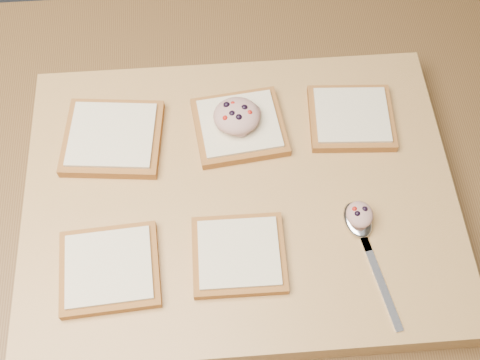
% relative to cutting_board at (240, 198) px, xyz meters
% --- Properties ---
extents(ground, '(4.00, 4.00, 0.00)m').
position_rel_cutting_board_xyz_m(ground, '(-0.15, 0.00, -0.92)').
color(ground, '#515459').
rests_on(ground, ground).
extents(island_counter, '(2.00, 0.80, 0.90)m').
position_rel_cutting_board_xyz_m(island_counter, '(-0.15, 0.00, -0.47)').
color(island_counter, slate).
rests_on(island_counter, ground).
extents(cutting_board, '(0.56, 0.42, 0.04)m').
position_rel_cutting_board_xyz_m(cutting_board, '(0.00, 0.00, 0.00)').
color(cutting_board, tan).
rests_on(cutting_board, island_counter).
extents(bread_far_left, '(0.14, 0.13, 0.02)m').
position_rel_cutting_board_xyz_m(bread_far_left, '(-0.16, 0.09, 0.03)').
color(bread_far_left, '#9E6328').
rests_on(bread_far_left, cutting_board).
extents(bread_far_center, '(0.13, 0.12, 0.02)m').
position_rel_cutting_board_xyz_m(bread_far_center, '(0.01, 0.09, 0.03)').
color(bread_far_center, '#9E6328').
rests_on(bread_far_center, cutting_board).
extents(bread_far_right, '(0.12, 0.11, 0.02)m').
position_rel_cutting_board_xyz_m(bread_far_right, '(0.16, 0.10, 0.03)').
color(bread_far_right, '#9E6328').
rests_on(bread_far_right, cutting_board).
extents(bread_near_left, '(0.12, 0.11, 0.02)m').
position_rel_cutting_board_xyz_m(bread_near_left, '(-0.16, -0.10, 0.03)').
color(bread_near_left, '#9E6328').
rests_on(bread_near_left, cutting_board).
extents(bread_near_center, '(0.11, 0.10, 0.02)m').
position_rel_cutting_board_xyz_m(bread_near_center, '(-0.01, -0.09, 0.03)').
color(bread_near_center, '#9E6328').
rests_on(bread_near_center, cutting_board).
extents(tuna_salad_dollop, '(0.06, 0.06, 0.03)m').
position_rel_cutting_board_xyz_m(tuna_salad_dollop, '(0.00, 0.10, 0.05)').
color(tuna_salad_dollop, tan).
rests_on(tuna_salad_dollop, bread_far_center).
extents(spoon, '(0.05, 0.17, 0.01)m').
position_rel_cutting_board_xyz_m(spoon, '(0.15, -0.07, 0.03)').
color(spoon, silver).
rests_on(spoon, cutting_board).
extents(spoon_salad, '(0.03, 0.04, 0.02)m').
position_rel_cutting_board_xyz_m(spoon_salad, '(0.14, -0.06, 0.04)').
color(spoon_salad, tan).
rests_on(spoon_salad, spoon).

